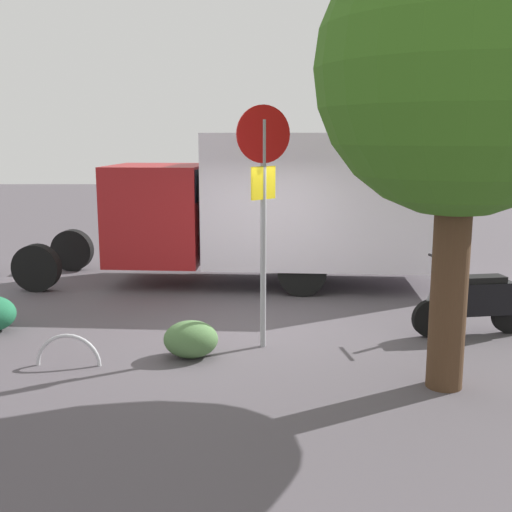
{
  "coord_description": "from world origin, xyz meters",
  "views": [
    {
      "loc": [
        0.01,
        9.22,
        2.89
      ],
      "look_at": [
        0.01,
        0.11,
        1.16
      ],
      "focal_mm": 44.15,
      "sensor_mm": 36.0,
      "label": 1
    }
  ],
  "objects_px": {
    "box_truck_near": "(276,202)",
    "bike_rack_hoop": "(69,365)",
    "motorcycle": "(474,301)",
    "street_tree": "(462,72)",
    "stop_sign": "(263,189)"
  },
  "relations": [
    {
      "from": "street_tree",
      "to": "bike_rack_hoop",
      "type": "relative_size",
      "value": 6.13
    },
    {
      "from": "street_tree",
      "to": "motorcycle",
      "type": "bearing_deg",
      "value": -116.93
    },
    {
      "from": "motorcycle",
      "to": "bike_rack_hoop",
      "type": "relative_size",
      "value": 2.12
    },
    {
      "from": "box_truck_near",
      "to": "motorcycle",
      "type": "height_order",
      "value": "box_truck_near"
    },
    {
      "from": "stop_sign",
      "to": "street_tree",
      "type": "relative_size",
      "value": 0.64
    },
    {
      "from": "box_truck_near",
      "to": "street_tree",
      "type": "height_order",
      "value": "street_tree"
    },
    {
      "from": "box_truck_near",
      "to": "stop_sign",
      "type": "bearing_deg",
      "value": 89.73
    },
    {
      "from": "box_truck_near",
      "to": "bike_rack_hoop",
      "type": "bearing_deg",
      "value": 62.81
    },
    {
      "from": "motorcycle",
      "to": "stop_sign",
      "type": "bearing_deg",
      "value": 1.08
    },
    {
      "from": "box_truck_near",
      "to": "bike_rack_hoop",
      "type": "height_order",
      "value": "box_truck_near"
    },
    {
      "from": "box_truck_near",
      "to": "bike_rack_hoop",
      "type": "xyz_separation_m",
      "value": [
        2.8,
        4.62,
        -1.63
      ]
    },
    {
      "from": "street_tree",
      "to": "bike_rack_hoop",
      "type": "height_order",
      "value": "street_tree"
    },
    {
      "from": "box_truck_near",
      "to": "motorcycle",
      "type": "distance_m",
      "value": 4.51
    },
    {
      "from": "motorcycle",
      "to": "street_tree",
      "type": "relative_size",
      "value": 0.35
    },
    {
      "from": "motorcycle",
      "to": "stop_sign",
      "type": "xyz_separation_m",
      "value": [
        3.12,
        0.54,
        1.69
      ]
    }
  ]
}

